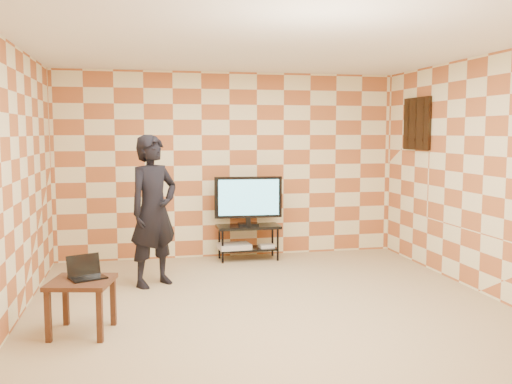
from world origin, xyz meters
TOP-DOWN VIEW (x-y plane):
  - floor at (0.00, 0.00)m, footprint 5.00×5.00m
  - wall_back at (0.00, 2.50)m, footprint 5.00×0.02m
  - wall_front at (0.00, -2.50)m, footprint 5.00×0.02m
  - wall_left at (-2.50, 0.00)m, footprint 0.02×5.00m
  - wall_right at (2.50, 0.00)m, footprint 0.02×5.00m
  - ceiling at (0.00, 0.00)m, footprint 5.00×5.00m
  - wall_art at (2.47, 1.55)m, footprint 0.04×0.72m
  - tv_stand at (0.21, 2.18)m, footprint 0.90×0.41m
  - tv at (0.21, 2.18)m, footprint 0.97×0.20m
  - dvd_player at (0.00, 2.15)m, footprint 0.47×0.36m
  - game_console at (0.47, 2.14)m, footprint 0.22×0.17m
  - side_table at (-1.85, -0.49)m, footprint 0.64×0.64m
  - laptop at (-1.81, -0.42)m, footprint 0.38×0.35m
  - person at (-1.15, 1.06)m, footprint 0.79×0.73m

SIDE VIEW (x-z plane):
  - floor at x=0.00m, z-range 0.00..0.00m
  - game_console at x=0.47m, z-range 0.17..0.22m
  - dvd_player at x=0.00m, z-range 0.17..0.25m
  - tv_stand at x=0.21m, z-range 0.11..0.61m
  - side_table at x=-1.85m, z-range 0.16..0.66m
  - laptop at x=-1.81m, z-range 0.44..0.65m
  - tv at x=0.21m, z-range 0.54..1.24m
  - person at x=-1.15m, z-range 0.00..1.80m
  - wall_back at x=0.00m, z-range 0.00..2.70m
  - wall_front at x=0.00m, z-range 0.00..2.70m
  - wall_left at x=-2.50m, z-range 0.00..2.70m
  - wall_right at x=2.50m, z-range 0.00..2.70m
  - wall_art at x=2.47m, z-range 1.59..2.31m
  - ceiling at x=0.00m, z-range 2.69..2.71m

